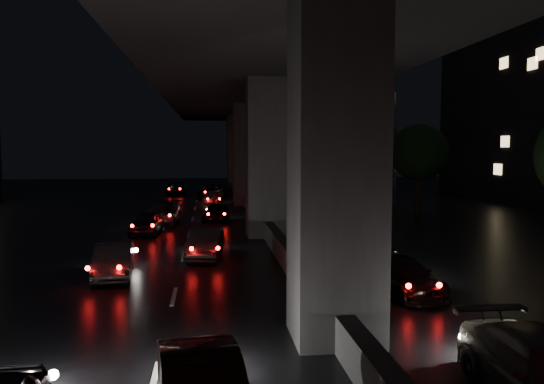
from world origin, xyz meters
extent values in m
plane|color=black|center=(0.00, 0.00, 0.00)|extent=(120.00, 120.00, 0.00)
cube|color=#313234|center=(0.00, -10.00, 4.00)|extent=(2.00, 2.00, 8.00)
cube|color=#313234|center=(0.00, 5.00, 4.00)|extent=(2.00, 2.00, 8.00)
cube|color=#313234|center=(0.00, 20.00, 4.00)|extent=(2.00, 2.00, 8.00)
cube|color=#313234|center=(0.00, 35.00, 4.00)|extent=(2.00, 2.00, 8.00)
cube|color=black|center=(0.00, 5.00, 8.75)|extent=(12.00, 80.00, 1.50)
cube|color=#313234|center=(-5.80, 5.00, 10.00)|extent=(0.40, 80.00, 1.00)
cube|color=#313234|center=(5.80, 5.00, 10.00)|extent=(0.40, 80.00, 1.00)
cube|color=#313234|center=(0.00, 5.00, 0.42)|extent=(0.45, 70.00, 0.85)
cylinder|color=black|center=(11.00, 12.00, 1.40)|extent=(0.44, 0.44, 2.80)
sphere|color=black|center=(11.00, 12.00, 4.22)|extent=(3.80, 3.80, 3.80)
cylinder|color=black|center=(11.00, 28.00, 1.40)|extent=(0.44, 0.44, 2.80)
sphere|color=black|center=(11.00, 28.00, 4.22)|extent=(3.80, 3.80, 3.80)
cylinder|color=#2D2D33|center=(11.50, 18.00, 4.50)|extent=(0.18, 0.18, 9.00)
cube|color=#2D2D33|center=(10.40, 18.00, 8.90)|extent=(2.40, 0.10, 0.10)
sphere|color=orange|center=(9.30, 18.00, 8.70)|extent=(0.44, 0.44, 0.44)
imported|color=black|center=(3.03, -6.40, 0.54)|extent=(1.95, 3.86, 1.08)
imported|color=black|center=(-6.26, -3.18, 0.58)|extent=(1.59, 3.65, 1.17)
imported|color=black|center=(-3.10, -0.26, 0.59)|extent=(1.65, 3.72, 1.19)
imported|color=black|center=(-6.19, 6.16, 0.59)|extent=(1.72, 3.57, 1.17)
imported|color=#252528|center=(-5.66, 9.80, 0.64)|extent=(2.25, 4.59, 1.28)
imported|color=black|center=(-2.52, 10.63, 0.56)|extent=(1.93, 3.49, 1.12)
imported|color=#44413B|center=(-2.60, 20.26, 0.54)|extent=(1.76, 3.47, 1.09)
imported|color=black|center=(-2.74, 25.84, 0.64)|extent=(2.79, 4.85, 1.27)
imported|color=black|center=(-6.17, 30.22, 0.61)|extent=(2.32, 4.55, 1.23)
imported|color=slate|center=(2.94, 30.56, 0.64)|extent=(1.55, 3.78, 1.28)
camera|label=1|loc=(-2.90, -21.95, 4.45)|focal=35.00mm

